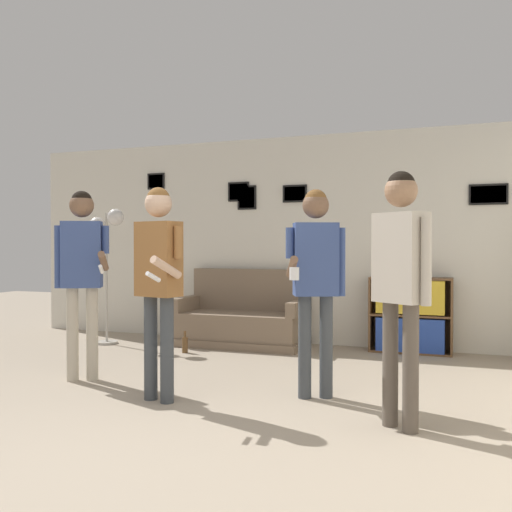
# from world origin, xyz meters

# --- Properties ---
(ground_plane) EXTENTS (20.00, 20.00, 0.00)m
(ground_plane) POSITION_xyz_m (0.00, 0.00, 0.00)
(ground_plane) COLOR gray
(wall_back) EXTENTS (8.11, 0.08, 2.70)m
(wall_back) POSITION_xyz_m (-0.00, 4.42, 1.35)
(wall_back) COLOR silver
(wall_back) RESTS_ON ground_plane
(couch) EXTENTS (1.65, 0.80, 0.96)m
(couch) POSITION_xyz_m (-0.72, 4.01, 0.31)
(couch) COLOR #7A6651
(couch) RESTS_ON ground_plane
(bookshelf) EXTENTS (0.96, 0.30, 0.90)m
(bookshelf) POSITION_xyz_m (1.36, 4.20, 0.45)
(bookshelf) COLOR brown
(bookshelf) RESTS_ON ground_plane
(floor_lamp) EXTENTS (0.49, 0.28, 1.75)m
(floor_lamp) POSITION_xyz_m (-2.40, 3.48, 1.39)
(floor_lamp) COLOR #ADA89E
(floor_lamp) RESTS_ON ground_plane
(person_player_foreground_left) EXTENTS (0.60, 0.40, 1.79)m
(person_player_foreground_left) POSITION_xyz_m (-1.41, 1.68, 1.11)
(person_player_foreground_left) COLOR #B7AD99
(person_player_foreground_left) RESTS_ON ground_plane
(person_player_foreground_center) EXTENTS (0.49, 0.54, 1.74)m
(person_player_foreground_center) POSITION_xyz_m (-0.38, 1.30, 1.08)
(person_player_foreground_center) COLOR #3D4247
(person_player_foreground_center) RESTS_ON ground_plane
(person_watcher_holding_cup) EXTENTS (0.46, 0.55, 1.74)m
(person_watcher_holding_cup) POSITION_xyz_m (0.80, 1.84, 1.08)
(person_watcher_holding_cup) COLOR #3D4247
(person_watcher_holding_cup) RESTS_ON ground_plane
(person_spectator_near_bookshelf) EXTENTS (0.42, 0.37, 1.78)m
(person_spectator_near_bookshelf) POSITION_xyz_m (1.55, 1.26, 1.11)
(person_spectator_near_bookshelf) COLOR brown
(person_spectator_near_bookshelf) RESTS_ON ground_plane
(bottle_on_floor) EXTENTS (0.07, 0.07, 0.26)m
(bottle_on_floor) POSITION_xyz_m (-1.16, 3.27, 0.10)
(bottle_on_floor) COLOR brown
(bottle_on_floor) RESTS_ON ground_plane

